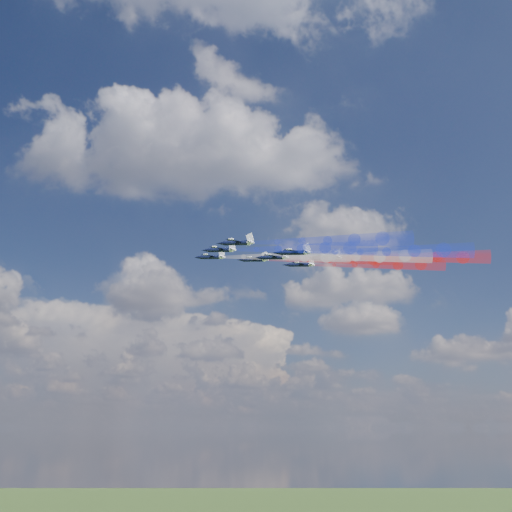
# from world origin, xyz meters

# --- Properties ---
(jet_lead) EXTENTS (16.43, 15.38, 6.39)m
(jet_lead) POSITION_xyz_m (-33.42, -3.28, 160.73)
(jet_lead) COLOR black
(trail_lead) EXTENTS (41.80, 23.75, 10.62)m
(trail_lead) POSITION_xyz_m (-8.51, -15.35, 157.06)
(trail_lead) COLOR white
(jet_inner_left) EXTENTS (16.43, 15.38, 6.39)m
(jet_inner_left) POSITION_xyz_m (-28.72, -20.25, 157.81)
(jet_inner_left) COLOR black
(trail_inner_left) EXTENTS (41.80, 23.75, 10.62)m
(trail_inner_left) POSITION_xyz_m (-3.81, -32.33, 154.13)
(trail_inner_left) COLOR #1B30E6
(jet_inner_right) EXTENTS (16.43, 15.38, 6.39)m
(jet_inner_right) POSITION_xyz_m (-18.53, -1.07, 160.38)
(jet_inner_right) COLOR black
(trail_inner_right) EXTENTS (41.80, 23.75, 10.62)m
(trail_inner_right) POSITION_xyz_m (6.38, -13.15, 156.71)
(trail_inner_right) COLOR red
(jet_outer_left) EXTENTS (16.43, 15.38, 6.39)m
(jet_outer_left) POSITION_xyz_m (-22.61, -34.77, 155.18)
(jet_outer_left) COLOR black
(trail_outer_left) EXTENTS (41.80, 23.75, 10.62)m
(trail_outer_left) POSITION_xyz_m (2.29, -46.85, 151.51)
(trail_outer_left) COLOR #1B30E6
(jet_center_third) EXTENTS (16.43, 15.38, 6.39)m
(jet_center_third) POSITION_xyz_m (-12.01, -14.23, 157.08)
(jet_center_third) COLOR black
(trail_center_third) EXTENTS (41.80, 23.75, 10.62)m
(trail_center_third) POSITION_xyz_m (12.89, -26.30, 153.40)
(trail_center_third) COLOR white
(jet_outer_right) EXTENTS (16.43, 15.38, 6.39)m
(jet_outer_right) POSITION_xyz_m (-2.15, 4.89, 160.17)
(jet_outer_right) COLOR black
(trail_outer_right) EXTENTS (41.80, 23.75, 10.62)m
(trail_outer_right) POSITION_xyz_m (22.76, -7.18, 156.50)
(trail_outer_right) COLOR red
(jet_rear_left) EXTENTS (16.43, 15.38, 6.39)m
(jet_rear_left) POSITION_xyz_m (-6.12, -30.02, 153.62)
(jet_rear_left) COLOR black
(trail_rear_left) EXTENTS (41.80, 23.75, 10.62)m
(trail_rear_left) POSITION_xyz_m (18.78, -42.09, 149.95)
(trail_rear_left) COLOR #1B30E6
(jet_rear_right) EXTENTS (16.43, 15.38, 6.39)m
(jet_rear_right) POSITION_xyz_m (5.37, -12.09, 157.41)
(jet_rear_right) COLOR black
(trail_rear_right) EXTENTS (41.80, 23.75, 10.62)m
(trail_rear_right) POSITION_xyz_m (30.28, -24.16, 153.74)
(trail_rear_right) COLOR red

